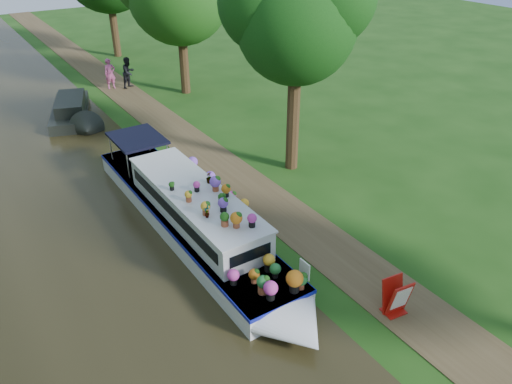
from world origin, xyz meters
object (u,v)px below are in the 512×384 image
object	(u,v)px
plant_boat	(197,217)
pedestrian_dark	(129,72)
pedestrian_pink	(110,74)
sandwich_board	(396,298)
second_boat	(72,110)

from	to	relation	value
plant_boat	pedestrian_dark	bearing A→B (deg)	76.61
pedestrian_pink	sandwich_board	bearing A→B (deg)	-89.74
second_boat	pedestrian_pink	size ratio (longest dim) A/B	3.48
sandwich_board	pedestrian_pink	world-z (taller)	pedestrian_pink
sandwich_board	pedestrian_dark	size ratio (longest dim) A/B	0.58
plant_boat	sandwich_board	size ratio (longest dim) A/B	12.06
plant_boat	second_boat	distance (m)	13.95
pedestrian_pink	pedestrian_dark	size ratio (longest dim) A/B	0.98
plant_boat	pedestrian_pink	world-z (taller)	plant_boat
second_boat	pedestrian_dark	distance (m)	5.84
sandwich_board	pedestrian_pink	distance (m)	24.37
pedestrian_pink	pedestrian_dark	xyz separation A→B (m)	(1.06, -0.46, 0.02)
pedestrian_dark	plant_boat	bearing A→B (deg)	-131.69
plant_boat	sandwich_board	distance (m)	7.12
plant_boat	pedestrian_dark	world-z (taller)	plant_boat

